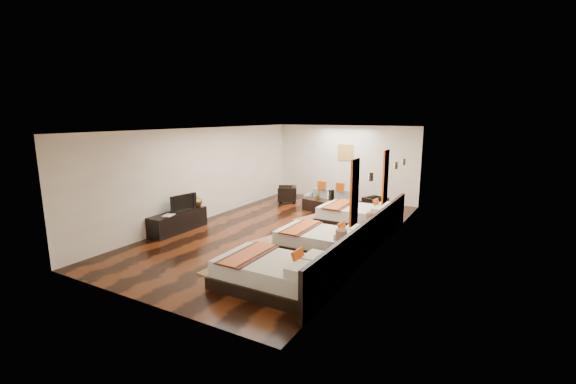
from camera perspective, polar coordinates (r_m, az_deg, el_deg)
The scene contains 30 objects.
floor at distance 10.66m, azimuth -0.89°, elevation -5.85°, with size 5.50×9.50×0.01m, color black.
ceiling at distance 10.19m, azimuth -0.94°, elevation 9.37°, with size 5.50×9.50×0.01m, color white.
back_wall at distance 14.59m, azimuth 8.56°, elevation 4.33°, with size 5.50×0.01×2.80m, color silver.
left_wall at distance 11.94m, azimuth -12.40°, elevation 2.65°, with size 0.01×9.50×2.80m, color silver.
right_wall at distance 9.28m, azimuth 13.91°, elevation 0.13°, with size 0.01×9.50×2.80m, color silver.
headboard_panel at distance 8.78m, azimuth 11.94°, elevation -6.83°, with size 0.08×6.60×0.90m, color black.
bed_near at distance 7.20m, azimuth -1.90°, elevation -12.12°, with size 2.18×1.37×0.83m.
bed_mid at distance 8.99m, azimuth 5.28°, elevation -7.38°, with size 2.09×1.32×0.80m.
bed_far at distance 11.24m, azimuth 10.58°, elevation -3.58°, with size 2.25×1.41×0.86m.
nightstand_a at distance 8.02m, azimuth 7.88°, elevation -9.54°, with size 0.44×0.44×0.88m.
nightstand_b at distance 9.78m, azimuth 12.12°, elevation -6.01°, with size 0.40×0.40×0.79m.
jute_mat_near at distance 8.26m, azimuth -8.65°, elevation -11.17°, with size 0.75×1.20×0.01m, color #906E49.
jute_mat_mid at distance 9.89m, azimuth -1.95°, elevation -7.20°, with size 0.75×1.20×0.01m, color #906E49.
jute_mat_far at distance 11.94m, azimuth 3.96°, elevation -3.96°, with size 0.75×1.20×0.01m, color #906E49.
tv_console at distance 11.00m, azimuth -16.10°, elevation -4.27°, with size 0.50×1.80×0.55m, color black.
tv at distance 10.92m, azimuth -15.61°, elevation -1.54°, with size 0.85×0.11×0.49m, color black.
book at distance 10.60m, azimuth -18.06°, elevation -3.34°, with size 0.25×0.34×0.03m, color black.
figurine at distance 11.39m, azimuth -13.62°, elevation -1.18°, with size 0.37×0.37×0.38m, color brown.
sofa at distance 13.76m, azimuth 6.39°, elevation -0.83°, with size 1.83×0.71×0.53m, color slate.
armchair_left at distance 14.04m, azimuth -0.15°, elevation -0.33°, with size 0.66×0.68×0.62m, color black.
armchair_right at distance 12.63m, azimuth 12.93°, elevation -2.02°, with size 0.63×0.65×0.59m, color black.
coffee_table at distance 12.83m, azimuth 4.54°, elevation -1.98°, with size 1.00×0.50×0.40m, color black.
table_plant at distance 12.83m, azimuth 4.55°, elevation -0.44°, with size 0.25×0.21×0.27m, color #25541C.
orange_panel_a at distance 7.44m, azimuth 9.91°, elevation -0.07°, with size 0.04×0.40×1.30m, color #D86014.
orange_panel_b at distance 9.52m, azimuth 14.37°, elevation 2.22°, with size 0.04×0.40×1.30m, color #D86014.
sconce_near at distance 6.42m, azimuth 6.44°, elevation -0.43°, with size 0.07×0.12×0.18m.
sconce_mid at distance 8.45m, azimuth 12.29°, elevation 2.23°, with size 0.07×0.12×0.18m.
sconce_far at distance 10.56m, azimuth 15.86°, elevation 3.84°, with size 0.07×0.12×0.18m.
sconce_lounge at distance 11.43m, azimuth 16.94°, elevation 4.32°, with size 0.07×0.12×0.18m.
gold_artwork at distance 14.53m, azimuth 8.58°, elevation 5.89°, with size 0.60×0.04×0.60m, color #AD873F.
Camera 1 is at (5.14, -8.79, 3.15)m, focal length 23.77 mm.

